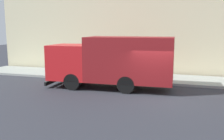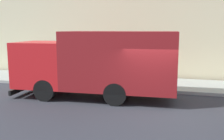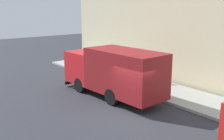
% 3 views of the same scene
% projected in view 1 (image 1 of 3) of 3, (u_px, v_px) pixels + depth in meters
% --- Properties ---
extents(ground, '(80.00, 80.00, 0.00)m').
position_uv_depth(ground, '(153.00, 97.00, 13.73)').
color(ground, '#30323A').
extents(sidewalk, '(3.46, 30.00, 0.17)m').
position_uv_depth(sidewalk, '(162.00, 79.00, 18.18)').
color(sidewalk, '#A4AAA2').
rests_on(sidewalk, ground).
extents(building_facade, '(0.50, 30.00, 9.52)m').
position_uv_depth(building_facade, '(167.00, 15.00, 19.52)').
color(building_facade, beige).
rests_on(building_facade, ground).
extents(large_utility_truck, '(2.79, 7.86, 3.20)m').
position_uv_depth(large_utility_truck, '(112.00, 61.00, 15.46)').
color(large_utility_truck, red).
rests_on(large_utility_truck, ground).
extents(pedestrian_walking, '(0.41, 0.41, 1.73)m').
position_uv_depth(pedestrian_walking, '(122.00, 62.00, 19.51)').
color(pedestrian_walking, brown).
rests_on(pedestrian_walking, sidewalk).
extents(pedestrian_standing, '(0.45, 0.45, 1.67)m').
position_uv_depth(pedestrian_standing, '(89.00, 62.00, 19.85)').
color(pedestrian_standing, '#423E54').
rests_on(pedestrian_standing, sidewalk).
extents(pedestrian_third, '(0.53, 0.53, 1.61)m').
position_uv_depth(pedestrian_third, '(56.00, 62.00, 20.48)').
color(pedestrian_third, black).
rests_on(pedestrian_third, sidewalk).
extents(street_sign_post, '(0.44, 0.08, 2.40)m').
position_uv_depth(street_sign_post, '(114.00, 59.00, 17.68)').
color(street_sign_post, '#4C5156').
rests_on(street_sign_post, sidewalk).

